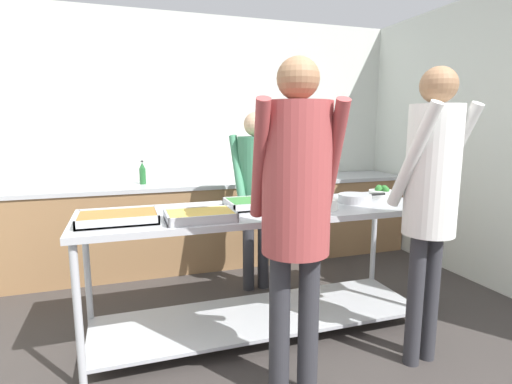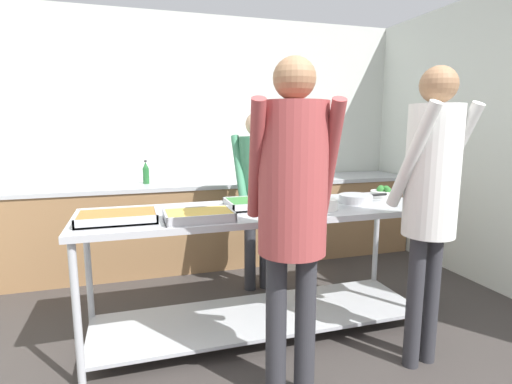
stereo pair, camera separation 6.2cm
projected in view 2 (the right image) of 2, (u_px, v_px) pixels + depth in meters
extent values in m
cube|color=silver|center=(205.00, 139.00, 4.50)|extent=(4.67, 0.06, 2.65)
cube|color=silver|center=(498.00, 142.00, 3.52)|extent=(0.06, 3.62, 2.65)
cube|color=olive|center=(212.00, 224.00, 4.30)|extent=(4.51, 0.62, 0.85)
cube|color=#ADAFB5|center=(212.00, 183.00, 4.22)|extent=(4.51, 0.65, 0.04)
cube|color=black|center=(282.00, 179.00, 4.46)|extent=(0.46, 0.41, 0.02)
cube|color=#ADAFB5|center=(260.00, 211.00, 2.75)|extent=(2.42, 0.74, 0.04)
cube|color=#ADAFB5|center=(260.00, 315.00, 2.88)|extent=(2.34, 0.66, 0.02)
cylinder|color=#ADAFB5|center=(77.00, 318.00, 2.19)|extent=(0.04, 0.04, 0.87)
cylinder|color=#ADAFB5|center=(427.00, 272.00, 2.86)|extent=(0.04, 0.04, 0.87)
cylinder|color=#ADAFB5|center=(89.00, 276.00, 2.79)|extent=(0.04, 0.04, 0.87)
cylinder|color=#ADAFB5|center=(376.00, 246.00, 3.47)|extent=(0.04, 0.04, 0.87)
cube|color=#ADAFB5|center=(118.00, 220.00, 2.39)|extent=(0.46, 0.31, 0.01)
cube|color=#9E6B33|center=(117.00, 216.00, 2.38)|extent=(0.44, 0.28, 0.04)
cube|color=#ADAFB5|center=(117.00, 222.00, 2.25)|extent=(0.46, 0.01, 0.05)
cube|color=#ADAFB5|center=(118.00, 212.00, 2.52)|extent=(0.46, 0.01, 0.05)
cube|color=#ADAFB5|center=(77.00, 219.00, 2.32)|extent=(0.01, 0.31, 0.05)
cube|color=#ADAFB5|center=(156.00, 214.00, 2.45)|extent=(0.01, 0.31, 0.05)
cube|color=#ADAFB5|center=(199.00, 219.00, 2.43)|extent=(0.41, 0.29, 0.01)
cube|color=gold|center=(199.00, 215.00, 2.42)|extent=(0.39, 0.26, 0.04)
cube|color=#ADAFB5|center=(203.00, 220.00, 2.29)|extent=(0.41, 0.01, 0.05)
cube|color=#ADAFB5|center=(195.00, 211.00, 2.55)|extent=(0.41, 0.01, 0.05)
cube|color=#ADAFB5|center=(165.00, 218.00, 2.36)|extent=(0.01, 0.29, 0.05)
cube|color=#ADAFB5|center=(231.00, 213.00, 2.48)|extent=(0.01, 0.29, 0.05)
cube|color=#ADAFB5|center=(260.00, 206.00, 2.81)|extent=(0.47, 0.31, 0.01)
cube|color=#387A38|center=(260.00, 202.00, 2.80)|extent=(0.44, 0.29, 0.04)
cube|color=#ADAFB5|center=(267.00, 207.00, 2.66)|extent=(0.47, 0.01, 0.05)
cube|color=#ADAFB5|center=(254.00, 199.00, 2.95)|extent=(0.47, 0.01, 0.05)
cube|color=#ADAFB5|center=(228.00, 205.00, 2.74)|extent=(0.01, 0.31, 0.05)
cube|color=#ADAFB5|center=(290.00, 201.00, 2.87)|extent=(0.01, 0.31, 0.05)
cylinder|color=white|center=(321.00, 208.00, 2.73)|extent=(0.22, 0.22, 0.01)
cylinder|color=white|center=(321.00, 206.00, 2.73)|extent=(0.22, 0.22, 0.01)
cylinder|color=white|center=(321.00, 205.00, 2.73)|extent=(0.22, 0.22, 0.01)
cylinder|color=white|center=(322.00, 203.00, 2.73)|extent=(0.22, 0.22, 0.01)
cylinder|color=white|center=(322.00, 201.00, 2.72)|extent=(0.22, 0.22, 0.01)
cylinder|color=white|center=(322.00, 200.00, 2.72)|extent=(0.21, 0.21, 0.01)
cylinder|color=#ADAFB5|center=(356.00, 199.00, 2.94)|extent=(0.24, 0.24, 0.06)
cylinder|color=beige|center=(356.00, 195.00, 2.94)|extent=(0.21, 0.21, 0.01)
cylinder|color=black|center=(378.00, 195.00, 2.99)|extent=(0.14, 0.02, 0.02)
cylinder|color=silver|center=(383.00, 194.00, 3.16)|extent=(0.20, 0.20, 0.05)
sphere|color=#2D702D|center=(386.00, 189.00, 3.16)|extent=(0.06, 0.06, 0.06)
sphere|color=#2D702D|center=(381.00, 189.00, 3.19)|extent=(0.06, 0.06, 0.06)
sphere|color=#2D702D|center=(380.00, 190.00, 3.14)|extent=(0.06, 0.06, 0.06)
sphere|color=#2D702D|center=(388.00, 190.00, 3.11)|extent=(0.05, 0.05, 0.05)
cylinder|color=#2D2D33|center=(276.00, 327.00, 2.12)|extent=(0.11, 0.11, 0.83)
cylinder|color=#2D2D33|center=(305.00, 326.00, 2.14)|extent=(0.11, 0.11, 0.83)
cylinder|color=#993D3D|center=(256.00, 161.00, 1.96)|extent=(0.14, 0.35, 0.62)
cylinder|color=#993D3D|center=(330.00, 161.00, 2.00)|extent=(0.14, 0.35, 0.62)
cylinder|color=#993D3D|center=(293.00, 179.00, 2.00)|extent=(0.35, 0.35, 0.77)
sphere|color=#8C6647|center=(294.00, 78.00, 1.91)|extent=(0.21, 0.21, 0.21)
cylinder|color=#2D2D33|center=(414.00, 303.00, 2.42)|extent=(0.10, 0.10, 0.83)
cylinder|color=#2D2D33|center=(431.00, 298.00, 2.47)|extent=(0.10, 0.10, 0.83)
cylinder|color=silver|center=(412.00, 157.00, 2.23)|extent=(0.11, 0.34, 0.62)
cylinder|color=silver|center=(453.00, 155.00, 2.37)|extent=(0.11, 0.34, 0.62)
cylinder|color=silver|center=(432.00, 171.00, 2.31)|extent=(0.30, 0.30, 0.77)
sphere|color=#8C6647|center=(439.00, 85.00, 2.23)|extent=(0.21, 0.21, 0.21)
cylinder|color=#2D2D33|center=(265.00, 250.00, 3.63)|extent=(0.10, 0.10, 0.72)
cylinder|color=#2D2D33|center=(250.00, 251.00, 3.58)|extent=(0.10, 0.10, 0.72)
cylinder|color=#3D7F5B|center=(276.00, 165.00, 3.53)|extent=(0.08, 0.30, 0.54)
cylinder|color=#3D7F5B|center=(239.00, 167.00, 3.42)|extent=(0.08, 0.30, 0.54)
cylinder|color=#3D7F5B|center=(258.00, 175.00, 3.49)|extent=(0.32, 0.32, 0.66)
sphere|color=tan|center=(258.00, 124.00, 3.41)|extent=(0.21, 0.21, 0.21)
cylinder|color=#23602D|center=(146.00, 176.00, 4.04)|extent=(0.06, 0.06, 0.16)
cone|color=#23602D|center=(146.00, 165.00, 4.02)|extent=(0.06, 0.06, 0.06)
cylinder|color=black|center=(145.00, 161.00, 4.01)|extent=(0.03, 0.03, 0.02)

